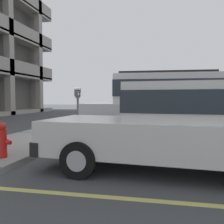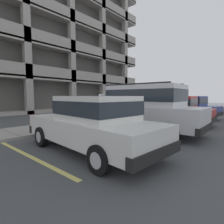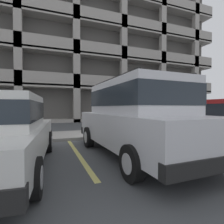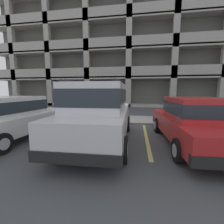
% 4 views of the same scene
% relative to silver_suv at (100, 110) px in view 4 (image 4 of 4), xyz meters
% --- Properties ---
extents(ground_plane, '(80.00, 80.00, 0.10)m').
position_rel_silver_suv_xyz_m(ground_plane, '(0.10, 2.49, -1.14)').
color(ground_plane, '#444749').
extents(sidewalk, '(40.00, 2.20, 0.12)m').
position_rel_silver_suv_xyz_m(sidewalk, '(0.10, 3.79, -1.03)').
color(sidewalk, gray).
rests_on(sidewalk, ground_plane).
extents(parking_stall_lines, '(12.34, 4.80, 0.01)m').
position_rel_silver_suv_xyz_m(parking_stall_lines, '(1.63, 1.09, -1.08)').
color(parking_stall_lines, '#DBD16B').
rests_on(parking_stall_lines, ground_plane).
extents(silver_suv, '(2.12, 4.83, 2.03)m').
position_rel_silver_suv_xyz_m(silver_suv, '(0.00, 0.00, 0.00)').
color(silver_suv, silver).
rests_on(silver_suv, ground_plane).
extents(red_sedan, '(2.09, 4.61, 1.54)m').
position_rel_silver_suv_xyz_m(red_sedan, '(-3.13, -0.18, -0.27)').
color(red_sedan, silver).
rests_on(red_sedan, ground_plane).
extents(dark_hatchback, '(2.01, 4.57, 1.54)m').
position_rel_silver_suv_xyz_m(dark_hatchback, '(3.02, 0.10, -0.27)').
color(dark_hatchback, red).
rests_on(dark_hatchback, ground_plane).
extents(parking_meter_near, '(0.35, 0.12, 1.52)m').
position_rel_silver_suv_xyz_m(parking_meter_near, '(0.36, 2.84, 0.16)').
color(parking_meter_near, '#595B60').
rests_on(parking_meter_near, sidewalk).
extents(parking_meter_far, '(0.35, 0.12, 1.42)m').
position_rel_silver_suv_xyz_m(parking_meter_far, '(-5.76, 2.83, 0.09)').
color(parking_meter_far, '#595B60').
rests_on(parking_meter_far, sidewalk).
extents(parking_garage, '(32.00, 10.00, 19.25)m').
position_rel_silver_suv_xyz_m(parking_garage, '(0.32, 16.66, 7.95)').
color(parking_garage, '#54514D').
rests_on(parking_garage, ground_plane).
extents(fire_hydrant, '(0.30, 0.30, 0.70)m').
position_rel_silver_suv_xyz_m(fire_hydrant, '(-3.26, 3.14, -0.62)').
color(fire_hydrant, red).
rests_on(fire_hydrant, sidewalk).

